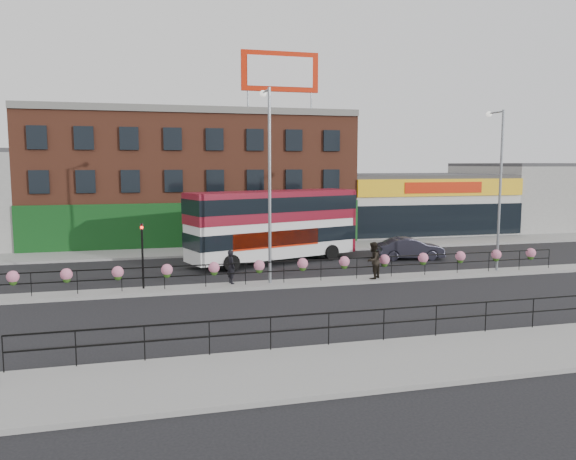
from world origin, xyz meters
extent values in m
plane|color=black|center=(0.00, 0.00, 0.00)|extent=(120.00, 120.00, 0.00)
cube|color=gray|center=(0.00, -12.00, 0.07)|extent=(60.00, 4.00, 0.15)
cube|color=gray|center=(0.00, 12.00, 0.07)|extent=(60.00, 4.00, 0.15)
cube|color=gray|center=(0.00, 0.00, 0.07)|extent=(60.00, 1.60, 0.15)
cube|color=gold|center=(0.00, -9.70, 0.01)|extent=(60.00, 0.10, 0.01)
cube|color=gold|center=(0.00, -9.88, 0.01)|extent=(60.00, 0.10, 0.01)
cube|color=brown|center=(-4.00, 20.00, 5.00)|extent=(25.00, 12.00, 10.00)
cube|color=#3F3F42|center=(-4.00, 20.00, 10.15)|extent=(25.00, 12.00, 0.30)
cube|color=#104215|center=(-4.00, 13.92, 1.70)|extent=(25.00, 0.25, 3.40)
cube|color=silver|center=(16.00, 20.00, 2.50)|extent=(15.00, 12.00, 5.00)
cube|color=#3F3F42|center=(16.00, 20.00, 5.15)|extent=(15.00, 12.00, 0.30)
cube|color=yellow|center=(16.00, 13.92, 4.30)|extent=(15.00, 0.25, 1.40)
cube|color=red|center=(16.00, 13.80, 4.30)|extent=(7.00, 0.10, 0.90)
cube|color=black|center=(16.00, 13.92, 1.60)|extent=(15.00, 0.25, 2.60)
cube|color=#9B9B96|center=(30.75, 20.00, 3.00)|extent=(14.50, 12.00, 6.00)
cube|color=#3F3F42|center=(30.75, 20.00, 6.15)|extent=(14.50, 12.00, 0.30)
cube|color=red|center=(2.50, 15.00, 13.20)|extent=(6.00, 0.25, 3.00)
cube|color=silver|center=(2.50, 14.86, 13.20)|extent=(5.10, 0.04, 2.25)
cylinder|color=gray|center=(0.00, 15.00, 11.00)|extent=(0.12, 0.12, 1.40)
cylinder|color=gray|center=(5.00, 15.00, 11.00)|extent=(0.12, 0.12, 1.40)
cube|color=black|center=(0.00, 0.00, 1.25)|extent=(30.00, 0.05, 0.05)
cube|color=black|center=(0.00, 0.00, 0.76)|extent=(30.00, 0.05, 0.05)
cylinder|color=black|center=(-13.00, 0.00, 0.70)|extent=(0.04, 0.04, 1.10)
cylinder|color=black|center=(-11.00, 0.00, 0.70)|extent=(0.04, 0.04, 1.10)
cylinder|color=black|center=(-9.00, 0.00, 0.70)|extent=(0.04, 0.04, 1.10)
cylinder|color=black|center=(-7.00, 0.00, 0.70)|extent=(0.04, 0.04, 1.10)
cylinder|color=black|center=(-5.00, 0.00, 0.70)|extent=(0.04, 0.04, 1.10)
cylinder|color=black|center=(-3.00, 0.00, 0.70)|extent=(0.04, 0.04, 1.10)
cylinder|color=black|center=(-1.00, 0.00, 0.70)|extent=(0.04, 0.04, 1.10)
cylinder|color=black|center=(1.00, 0.00, 0.70)|extent=(0.04, 0.04, 1.10)
cylinder|color=black|center=(3.00, 0.00, 0.70)|extent=(0.04, 0.04, 1.10)
cylinder|color=black|center=(5.00, 0.00, 0.70)|extent=(0.04, 0.04, 1.10)
cylinder|color=black|center=(7.00, 0.00, 0.70)|extent=(0.04, 0.04, 1.10)
cylinder|color=black|center=(9.00, 0.00, 0.70)|extent=(0.04, 0.04, 1.10)
cylinder|color=black|center=(11.00, 0.00, 0.70)|extent=(0.04, 0.04, 1.10)
cylinder|color=black|center=(13.00, 0.00, 0.70)|extent=(0.04, 0.04, 1.10)
cylinder|color=black|center=(15.00, 0.00, 0.70)|extent=(0.04, 0.04, 1.10)
sphere|color=#D16E8F|center=(-13.75, 0.00, 1.10)|extent=(0.56, 0.56, 0.56)
sphere|color=#274D15|center=(-13.75, 0.00, 0.87)|extent=(0.36, 0.36, 0.36)
sphere|color=#D16E8F|center=(-11.46, 0.00, 1.10)|extent=(0.56, 0.56, 0.56)
sphere|color=#274D15|center=(-11.46, 0.00, 0.87)|extent=(0.36, 0.36, 0.36)
sphere|color=#D16E8F|center=(-9.17, 0.00, 1.10)|extent=(0.56, 0.56, 0.56)
sphere|color=#274D15|center=(-9.17, 0.00, 0.87)|extent=(0.36, 0.36, 0.36)
sphere|color=#D16E8F|center=(-6.88, 0.00, 1.10)|extent=(0.56, 0.56, 0.56)
sphere|color=#274D15|center=(-6.88, 0.00, 0.87)|extent=(0.36, 0.36, 0.36)
sphere|color=#D16E8F|center=(-4.58, 0.00, 1.10)|extent=(0.56, 0.56, 0.56)
sphere|color=#274D15|center=(-4.58, 0.00, 0.87)|extent=(0.36, 0.36, 0.36)
sphere|color=#D16E8F|center=(-2.29, 0.00, 1.10)|extent=(0.56, 0.56, 0.56)
sphere|color=#274D15|center=(-2.29, 0.00, 0.87)|extent=(0.36, 0.36, 0.36)
sphere|color=#D16E8F|center=(0.00, 0.00, 1.10)|extent=(0.56, 0.56, 0.56)
sphere|color=#274D15|center=(0.00, 0.00, 0.87)|extent=(0.36, 0.36, 0.36)
sphere|color=#D16E8F|center=(2.29, 0.00, 1.10)|extent=(0.56, 0.56, 0.56)
sphere|color=#274D15|center=(2.29, 0.00, 0.87)|extent=(0.36, 0.36, 0.36)
sphere|color=#D16E8F|center=(4.58, 0.00, 1.10)|extent=(0.56, 0.56, 0.56)
sphere|color=#274D15|center=(4.58, 0.00, 0.87)|extent=(0.36, 0.36, 0.36)
sphere|color=#D16E8F|center=(6.88, 0.00, 1.10)|extent=(0.56, 0.56, 0.56)
sphere|color=#274D15|center=(6.88, 0.00, 0.87)|extent=(0.36, 0.36, 0.36)
sphere|color=#D16E8F|center=(9.17, 0.00, 1.10)|extent=(0.56, 0.56, 0.56)
sphere|color=#274D15|center=(9.17, 0.00, 0.87)|extent=(0.36, 0.36, 0.36)
sphere|color=#D16E8F|center=(11.46, 0.00, 1.10)|extent=(0.56, 0.56, 0.56)
sphere|color=#274D15|center=(11.46, 0.00, 0.87)|extent=(0.36, 0.36, 0.36)
sphere|color=#D16E8F|center=(13.75, 0.00, 1.10)|extent=(0.56, 0.56, 0.56)
sphere|color=#274D15|center=(13.75, 0.00, 0.87)|extent=(0.36, 0.36, 0.36)
cube|color=black|center=(-2.00, -10.10, 1.25)|extent=(20.00, 0.05, 0.05)
cube|color=black|center=(-2.00, -10.10, 0.76)|extent=(20.00, 0.05, 0.05)
cylinder|color=black|center=(-12.00, -10.10, 0.70)|extent=(0.04, 0.04, 1.10)
cylinder|color=black|center=(-10.00, -10.10, 0.70)|extent=(0.04, 0.04, 1.10)
cylinder|color=black|center=(-8.00, -10.10, 0.70)|extent=(0.04, 0.04, 1.10)
cylinder|color=black|center=(-6.00, -10.10, 0.70)|extent=(0.04, 0.04, 1.10)
cylinder|color=black|center=(-4.00, -10.10, 0.70)|extent=(0.04, 0.04, 1.10)
cylinder|color=black|center=(-2.00, -10.10, 0.70)|extent=(0.04, 0.04, 1.10)
cylinder|color=black|center=(0.00, -10.10, 0.70)|extent=(0.04, 0.04, 1.10)
cylinder|color=black|center=(2.00, -10.10, 0.70)|extent=(0.04, 0.04, 1.10)
cylinder|color=black|center=(4.00, -10.10, 0.70)|extent=(0.04, 0.04, 1.10)
cylinder|color=black|center=(6.00, -10.10, 0.70)|extent=(0.04, 0.04, 1.10)
cube|color=silver|center=(0.02, 6.71, 2.42)|extent=(11.34, 5.85, 4.04)
cube|color=maroon|center=(0.02, 6.71, 3.58)|extent=(11.42, 5.93, 1.82)
cube|color=black|center=(0.02, 6.71, 1.72)|extent=(11.44, 5.96, 0.91)
cube|color=black|center=(0.02, 6.71, 3.74)|extent=(11.47, 5.98, 0.91)
cube|color=maroon|center=(0.02, 6.71, 4.47)|extent=(11.34, 5.85, 0.12)
cube|color=maroon|center=(5.25, 8.43, 2.42)|extent=(0.99, 2.52, 4.04)
cube|color=red|center=(-0.06, 5.34, 1.67)|extent=(5.77, 1.92, 1.01)
cylinder|color=black|center=(-3.04, 4.38, 0.50)|extent=(1.05, 0.60, 1.01)
cylinder|color=black|center=(-3.83, 6.78, 0.50)|extent=(1.05, 0.60, 1.01)
cylinder|color=black|center=(3.87, 6.64, 0.50)|extent=(1.05, 0.60, 1.01)
cylinder|color=black|center=(3.08, 9.04, 0.50)|extent=(1.05, 0.60, 1.01)
imported|color=#22222D|center=(8.96, 5.65, 0.71)|extent=(2.90, 4.81, 1.43)
imported|color=black|center=(-3.65, 0.45, 1.01)|extent=(0.77, 0.63, 1.71)
imported|color=black|center=(3.80, -0.25, 1.13)|extent=(1.70, 1.70, 1.97)
cylinder|color=gray|center=(-1.71, 0.10, 5.06)|extent=(0.16, 0.16, 9.83)
cylinder|color=gray|center=(-1.71, 0.84, 9.88)|extent=(0.10, 1.47, 0.10)
sphere|color=silver|center=(-1.71, 1.58, 9.83)|extent=(0.35, 0.35, 0.35)
cylinder|color=gray|center=(11.64, 0.17, 4.68)|extent=(0.14, 0.14, 9.06)
cylinder|color=gray|center=(11.64, 0.85, 9.12)|extent=(0.09, 1.36, 0.09)
sphere|color=silver|center=(11.64, 1.53, 9.07)|extent=(0.33, 0.33, 0.33)
cylinder|color=black|center=(-8.00, 0.40, 1.75)|extent=(0.10, 0.10, 3.20)
imported|color=black|center=(-8.00, 0.40, 3.35)|extent=(0.15, 0.18, 0.90)
sphere|color=#FF190C|center=(-8.00, 0.28, 3.17)|extent=(0.14, 0.14, 0.14)
camera|label=1|loc=(-7.94, -27.47, 6.20)|focal=35.00mm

